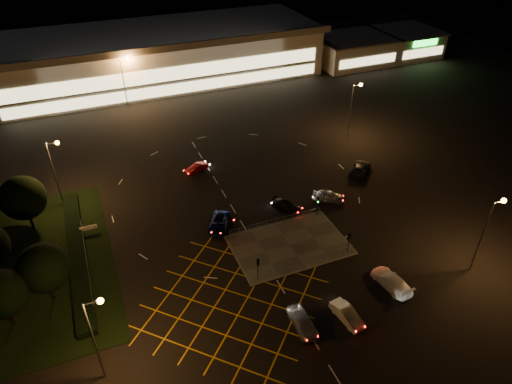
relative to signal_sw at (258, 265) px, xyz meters
name	(u,v)px	position (x,y,z in m)	size (l,w,h in m)	color
ground	(269,240)	(4.00, 5.99, -2.37)	(180.00, 180.00, 0.00)	black
pedestrian_island	(290,245)	(6.00, 3.99, -2.31)	(14.00, 9.00, 0.12)	#4C4944
grass_verge	(34,267)	(-24.00, 11.99, -2.33)	(18.00, 30.00, 0.08)	black
hedge	(77,254)	(-19.00, 11.99, -1.87)	(2.00, 26.00, 1.00)	black
supermarket	(159,54)	(4.00, 67.95, 2.95)	(72.00, 26.50, 10.50)	beige
retail_unit_a	(352,50)	(50.00, 59.97, 0.85)	(18.80, 14.80, 6.35)	beige
retail_unit_b	(406,42)	(66.00, 59.95, 0.85)	(14.80, 14.80, 6.35)	beige
streetlight_sw	(96,329)	(-17.56, -6.01, 4.20)	(1.78, 0.56, 10.03)	slate
streetlight_se	(488,226)	(24.44, -8.01, 4.20)	(1.78, 0.56, 10.03)	slate
streetlight_nw	(55,165)	(-19.56, 23.99, 4.20)	(1.78, 0.56, 10.03)	slate
streetlight_ne	(354,103)	(28.44, 25.99, 4.20)	(1.78, 0.56, 10.03)	slate
streetlight_far_left	(125,76)	(-5.56, 53.99, 4.20)	(1.78, 0.56, 10.03)	slate
streetlight_far_right	(304,48)	(34.44, 55.99, 4.20)	(1.78, 0.56, 10.03)	slate
signal_sw	(258,265)	(0.00, 0.00, 0.00)	(0.28, 0.30, 3.15)	black
signal_se	(349,239)	(12.00, 0.00, 0.00)	(0.28, 0.30, 3.15)	black
signal_nw	(234,224)	(0.00, 7.99, 0.00)	(0.28, 0.30, 3.15)	black
signal_ne	(317,203)	(12.00, 7.99, 0.00)	(0.28, 0.30, 3.15)	black
tree_a	(2,294)	(-26.00, 3.99, 1.97)	(5.04, 5.04, 6.86)	black
tree_c	(23,198)	(-24.00, 19.99, 2.59)	(5.76, 5.76, 7.84)	black
tree_e	(43,268)	(-22.00, 5.99, 2.28)	(5.40, 5.40, 7.35)	black
car_near_silver	(303,322)	(1.72, -7.96, -1.58)	(1.87, 4.64, 1.58)	silver
car_queue_white	(347,315)	(6.48, -8.84, -1.65)	(1.52, 4.35, 1.43)	silver
car_left_blue	(219,223)	(-1.05, 10.91, -1.68)	(2.29, 4.97, 1.38)	#0D1750
car_far_dkgrey	(287,206)	(8.93, 10.99, -1.73)	(1.78, 4.37, 1.27)	black
car_right_silver	(328,196)	(15.39, 10.70, -1.60)	(1.82, 4.52, 1.54)	silver
car_circ_red	(197,168)	(0.13, 25.48, -1.75)	(1.30, 3.72, 1.22)	#950C0A
car_east_grey	(360,168)	(23.70, 15.33, -1.59)	(2.59, 5.61, 1.56)	black
car_approach_white	(392,281)	(13.69, -6.64, -1.58)	(2.20, 5.40, 1.57)	white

